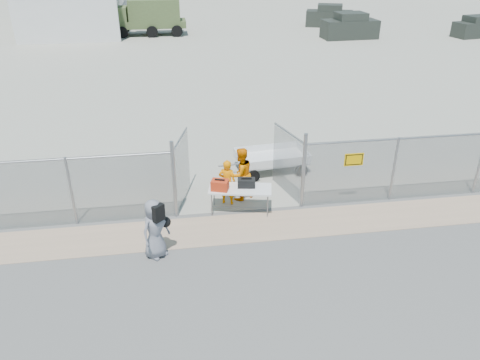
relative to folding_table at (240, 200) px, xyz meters
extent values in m
plane|color=#4E4E4E|center=(0.00, -1.99, -0.41)|extent=(160.00, 160.00, 0.00)
cube|color=#9A9889|center=(0.00, 40.01, -0.41)|extent=(160.00, 80.00, 0.01)
cube|color=tan|center=(0.00, -0.99, -0.40)|extent=(44.00, 1.60, 0.01)
cube|color=red|center=(-0.63, -0.01, 0.57)|extent=(0.60, 0.49, 0.32)
cube|color=black|center=(0.21, 0.07, 0.54)|extent=(0.58, 0.40, 0.26)
imported|color=orange|center=(-0.34, 0.54, 0.36)|extent=(0.66, 0.55, 1.54)
imported|color=orange|center=(0.14, 0.81, 0.49)|extent=(1.10, 1.02, 1.80)
imported|color=slate|center=(-2.58, -1.97, 0.44)|extent=(0.98, 0.96, 1.70)
camera|label=1|loc=(-1.91, -12.60, 7.24)|focal=35.00mm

